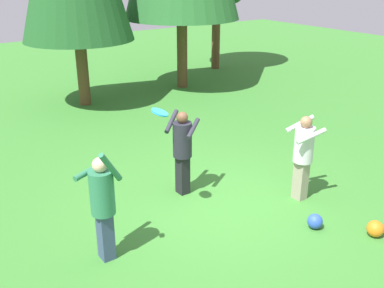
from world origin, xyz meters
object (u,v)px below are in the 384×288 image
Objects in this scene: person_catcher at (182,146)px; person_bystander at (303,151)px; ball_blue at (315,221)px; person_thrower at (103,200)px; frisbee at (160,112)px; ball_orange at (375,229)px; ball_white at (183,132)px.

person_catcher reaches higher than person_bystander.
person_bystander is at bearing 56.72° from ball_blue.
person_thrower is 1.11× the size of person_catcher.
frisbee reaches higher than ball_orange.
ball_white reaches higher than ball_blue.
frisbee is 1.52× the size of ball_blue.
person_catcher is 5.97× the size of ball_orange.
person_catcher reaches higher than ball_orange.
person_catcher is 4.21× the size of frisbee.
frisbee reaches higher than person_catcher.
frisbee is 1.42× the size of ball_orange.
ball_blue is 0.91m from ball_orange.
ball_blue is (1.85, -1.64, -1.74)m from frisbee.
frisbee is at bearing -0.00° from person_bystander.
ball_orange reaches higher than ball_blue.
ball_orange is (3.64, -1.89, -0.80)m from person_thrower.
person_thrower is at bearing 152.57° from ball_orange.
ball_blue is at bearing -41.56° from person_thrower.
person_catcher reaches higher than ball_white.
person_bystander is 5.93× the size of ball_orange.
ball_white is (0.54, 4.58, 0.01)m from ball_blue.
person_catcher is at bearing 35.92° from frisbee.
person_thrower is 6.62× the size of ball_orange.
person_catcher is at bearing -22.14° from person_bystander.
ball_blue is 0.93× the size of ball_white.
person_bystander is 5.88× the size of ball_white.
person_catcher is 6.40× the size of ball_blue.
ball_orange is at bearing 83.47° from person_catcher.
frisbee is 3.79m from ball_orange.
ball_white is (3.60, 3.38, -0.80)m from person_thrower.
person_thrower reaches higher than person_bystander.
person_thrower is 5.00m from ball_white.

